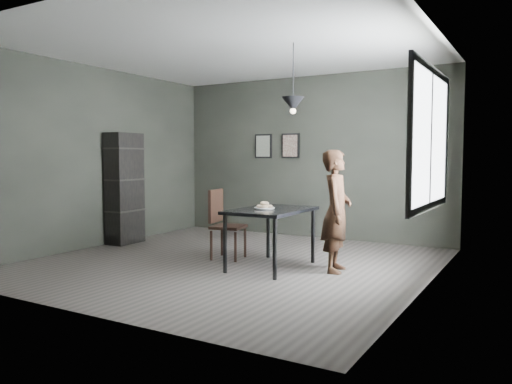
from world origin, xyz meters
The scene contains 13 objects.
ground centered at (0.00, 0.00, 0.00)m, with size 5.00×5.00×0.00m, color #34302D.
back_wall centered at (0.00, 2.50, 1.40)m, with size 5.00×0.10×2.80m, color black.
ceiling centered at (0.00, 0.00, 2.80)m, with size 5.00×5.00×0.02m.
window_assembly centered at (2.47, 0.20, 1.60)m, with size 0.04×1.96×1.56m.
cafe_table centered at (0.60, 0.00, 0.67)m, with size 0.80×1.20×0.75m.
white_plate centered at (0.54, -0.06, 0.76)m, with size 0.23×0.23×0.01m, color white.
donut_pile centered at (0.54, -0.06, 0.79)m, with size 0.20×0.20×0.09m.
woman centered at (1.39, 0.21, 0.74)m, with size 0.54×0.36×1.49m, color black.
wood_chair centered at (-0.26, 0.18, 0.54)m, with size 0.48×0.48×0.96m.
shelf_unit centered at (-2.32, 0.40, 0.89)m, with size 0.34×0.60×1.79m, color black.
pendant_lamp centered at (0.85, 0.10, 2.05)m, with size 0.28×0.28×0.86m.
framed_print_left centered at (-0.90, 2.47, 1.60)m, with size 0.34×0.04×0.44m.
framed_print_right centered at (-0.35, 2.47, 1.60)m, with size 0.34×0.04×0.44m.
Camera 1 is at (3.57, -5.50, 1.40)m, focal length 35.00 mm.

